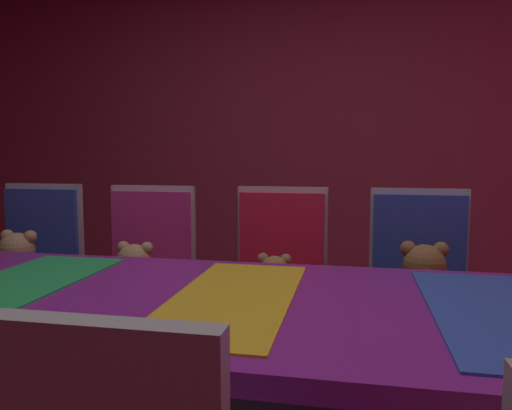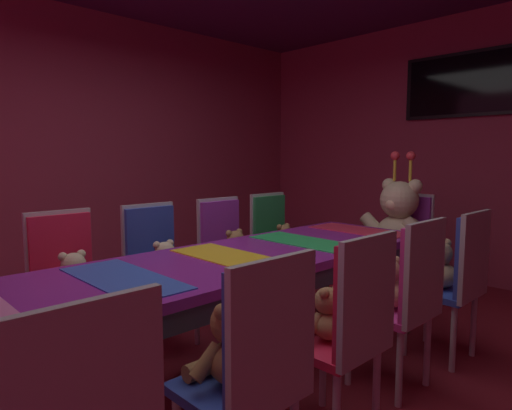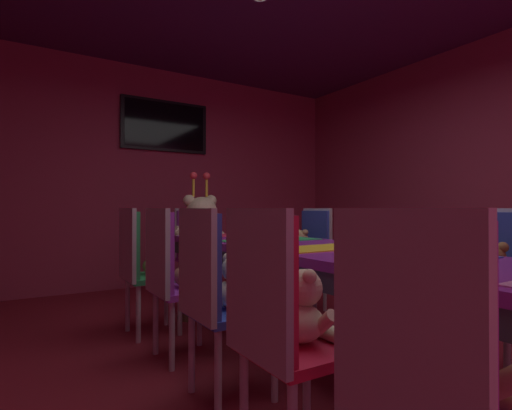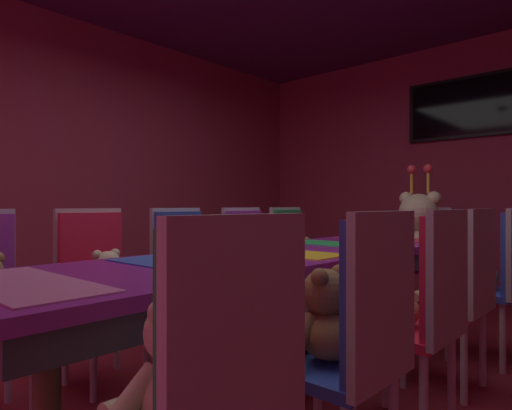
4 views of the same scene
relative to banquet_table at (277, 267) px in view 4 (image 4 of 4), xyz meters
The scene contains 25 objects.
ground_plane 0.66m from the banquet_table, ahead, with size 7.90×7.90×0.00m, color maroon.
wall_back 3.29m from the banquet_table, 90.00° to the left, with size 5.20×0.12×2.80m, color #99334C.
wall_left 2.70m from the banquet_table, behind, with size 0.12×6.40×2.80m, color #99334C.
banquet_table is the anchor object (origin of this frame).
chair_left_1 1.06m from the banquet_table, 143.53° to the right, with size 0.42×0.41×0.98m.
teddy_left_1 0.95m from the banquet_table, 138.30° to the right, with size 0.24×0.31×0.30m.
chair_left_2 0.82m from the banquet_table, behind, with size 0.42×0.41×0.98m.
teddy_left_2 0.68m from the banquet_table, behind, with size 0.23×0.30×0.28m.
chair_left_3 1.03m from the banquet_table, 142.11° to the left, with size 0.42×0.41×0.98m.
teddy_left_3 0.92m from the banquet_table, 136.59° to the left, with size 0.24×0.31×0.29m.
chair_left_4 1.51m from the banquet_table, 124.37° to the left, with size 0.42×0.41×0.98m.
teddy_left_4 1.43m from the banquet_table, 119.65° to the left, with size 0.22×0.28×0.27m.
chair_right_0 1.50m from the banquet_table, 55.60° to the right, with size 0.42×0.41×0.98m.
teddy_right_0 1.42m from the banquet_table, 60.48° to the right, with size 0.27×0.35×0.33m.
chair_right_1 1.04m from the banquet_table, 34.88° to the right, with size 0.42×0.41×0.98m.
teddy_right_1 0.92m from the banquet_table, 40.14° to the right, with size 0.27×0.35×0.33m.
chair_right_2 0.85m from the banquet_table, ahead, with size 0.42×0.41×0.98m.
teddy_right_2 0.71m from the banquet_table, ahead, with size 0.21×0.28×0.26m.
chair_right_3 1.02m from the banquet_table, 36.89° to the left, with size 0.42×0.41×0.98m.
teddy_right_3 0.91m from the banquet_table, 42.40° to the left, with size 0.24×0.31×0.30m.
chair_right_4 1.47m from the banquet_table, 54.87° to the left, with size 0.42×0.41×0.98m.
teddy_right_4 1.39m from the banquet_table, 59.80° to the left, with size 0.26×0.34×0.32m.
throne_chair 2.12m from the banquet_table, 90.00° to the left, with size 0.41×0.42×0.98m.
king_teddy_bear 1.95m from the banquet_table, 90.00° to the left, with size 0.71×0.55×0.91m.
wall_tv 3.40m from the banquet_table, 90.00° to the left, with size 1.13×0.06×0.65m.
Camera 4 is at (1.58, -1.91, 1.00)m, focal length 31.23 mm.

